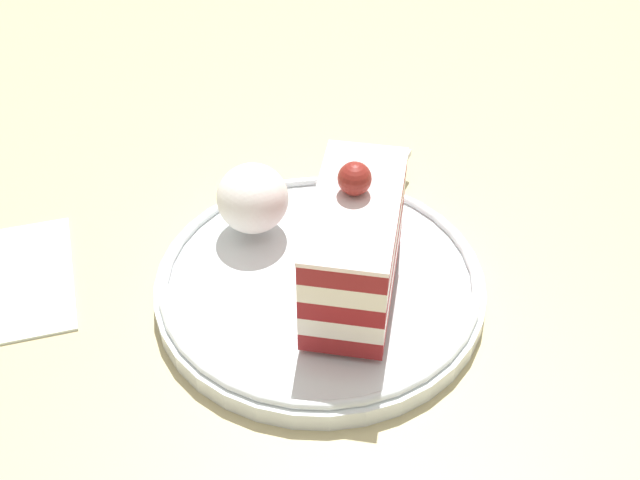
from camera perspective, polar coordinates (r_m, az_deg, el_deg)
The scene contains 6 objects.
ground_plane at distance 0.54m, azimuth -1.02°, elevation -5.69°, with size 2.40×2.40×0.00m, color tan.
dessert_plate at distance 0.55m, azimuth -0.00°, elevation -3.02°, with size 0.21×0.21×0.02m.
cake_slice at distance 0.51m, azimuth 2.13°, elevation -0.06°, with size 0.12×0.11×0.09m.
whipped_cream_dollop at distance 0.56m, azimuth -4.45°, elevation 2.83°, with size 0.05×0.05×0.05m, color white.
fork at distance 0.59m, azimuth 3.85°, elevation 2.70°, with size 0.08×0.09×0.00m.
folded_napkin at distance 0.60m, azimuth -19.09°, elevation -2.40°, with size 0.11×0.06×0.00m, color white.
Camera 1 is at (-0.33, 0.14, 0.40)m, focal length 47.72 mm.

